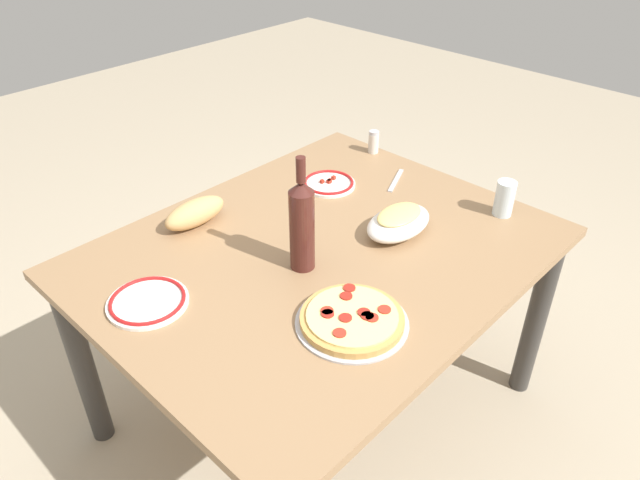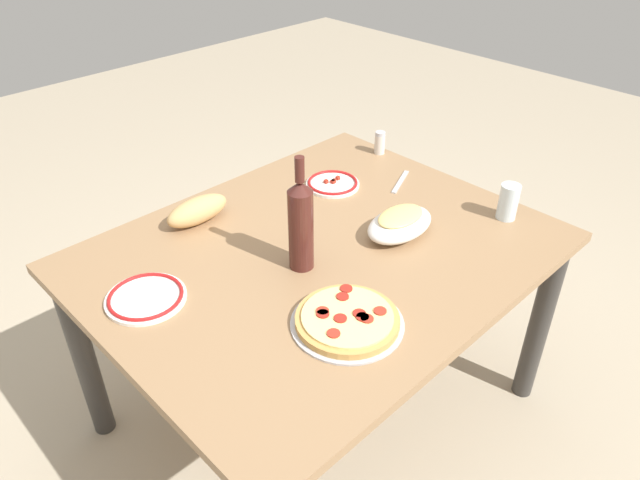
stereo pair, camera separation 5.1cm
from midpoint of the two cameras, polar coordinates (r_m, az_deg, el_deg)
ground_plane at (r=2.22m, az=0.69°, el=-15.85°), size 8.00×8.00×0.00m
dining_table at (r=1.80m, az=0.82°, el=-3.44°), size 1.31×1.05×0.70m
pepperoni_pizza at (r=1.48m, az=3.65°, el=-7.69°), size 0.28×0.28×0.03m
baked_pasta_dish at (r=1.80m, az=8.51°, el=1.65°), size 0.24×0.15×0.08m
wine_bottle at (r=1.59m, az=-0.94°, el=1.57°), size 0.07×0.07×0.34m
water_glass at (r=1.96m, az=18.40°, el=3.51°), size 0.06×0.06×0.12m
side_plate_near at (r=2.06m, az=1.94°, el=5.46°), size 0.19×0.19×0.02m
side_plate_far at (r=1.61m, az=-15.54°, el=-5.35°), size 0.21×0.21×0.02m
bread_loaf at (r=1.88m, az=-10.96°, el=2.80°), size 0.21×0.09×0.08m
spice_shaker at (r=2.29m, az=6.43°, el=9.28°), size 0.04×0.04×0.09m
fork_left at (r=2.11m, az=8.44°, el=5.56°), size 0.16×0.08×0.00m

